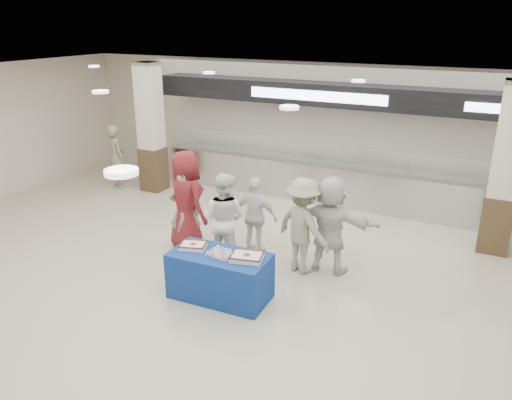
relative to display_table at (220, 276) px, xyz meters
The scene contains 15 objects.
ground 0.58m from the display_table, 121.39° to the right, with size 14.00×14.00×0.00m, color beige.
serving_line 5.09m from the display_table, 92.56° to the left, with size 8.70×0.85×2.80m.
column_left 5.82m from the display_table, 137.85° to the left, with size 0.55×0.55×3.20m.
column_right 5.50m from the display_table, 45.41° to the left, with size 0.55×0.55×3.20m.
display_table is the anchor object (origin of this frame).
sheet_cake_left 0.65m from the display_table, behind, with size 0.48×0.42×0.09m.
sheet_cake_right 0.63m from the display_table, ahead, with size 0.55×0.47×0.10m.
cupcake_tray 0.41m from the display_table, 21.68° to the right, with size 0.45×0.36×0.07m.
civilian_maroon 2.01m from the display_table, 139.30° to the left, with size 0.95×0.62×1.94m, color maroon.
soldier_a 1.93m from the display_table, 140.60° to the left, with size 0.59×0.39×1.62m, color gray.
chef_tall 1.31m from the display_table, 116.76° to the left, with size 0.82×0.64×1.69m, color white.
chef_short 1.73m from the display_table, 97.52° to the left, with size 0.87×0.36×1.49m, color white.
soldier_b 1.69m from the display_table, 59.33° to the left, with size 1.10×0.63×1.70m, color gray.
civilian_white 2.10m from the display_table, 52.59° to the left, with size 1.61×0.51×1.74m, color silver.
soldier_bg 6.31m from the display_table, 145.55° to the left, with size 0.60×0.39×1.65m, color gray.
Camera 1 is at (3.86, -5.57, 4.19)m, focal length 35.00 mm.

